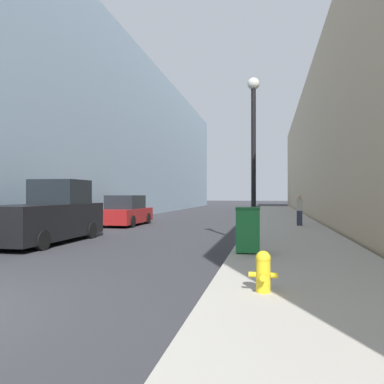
{
  "coord_description": "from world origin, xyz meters",
  "views": [
    {
      "loc": [
        4.99,
        -4.14,
        1.74
      ],
      "look_at": [
        0.57,
        17.41,
        1.88
      ],
      "focal_mm": 35.0,
      "sensor_mm": 36.0,
      "label": 1
    }
  ],
  "objects_px": {
    "lamppost": "(254,147)",
    "fire_hydrant": "(263,271)",
    "trash_bin": "(248,229)",
    "pickup_truck": "(49,216)",
    "parked_sedan_near": "(126,212)",
    "pedestrian_on_sidewalk": "(299,210)"
  },
  "relations": [
    {
      "from": "lamppost",
      "to": "fire_hydrant",
      "type": "bearing_deg",
      "value": -86.48
    },
    {
      "from": "trash_bin",
      "to": "fire_hydrant",
      "type": "bearing_deg",
      "value": -83.55
    },
    {
      "from": "pickup_truck",
      "to": "parked_sedan_near",
      "type": "bearing_deg",
      "value": 90.68
    },
    {
      "from": "fire_hydrant",
      "to": "lamppost",
      "type": "bearing_deg",
      "value": 93.52
    },
    {
      "from": "parked_sedan_near",
      "to": "lamppost",
      "type": "bearing_deg",
      "value": -42.19
    },
    {
      "from": "fire_hydrant",
      "to": "pickup_truck",
      "type": "bearing_deg",
      "value": 142.2
    },
    {
      "from": "parked_sedan_near",
      "to": "pickup_truck",
      "type": "bearing_deg",
      "value": -89.32
    },
    {
      "from": "trash_bin",
      "to": "pedestrian_on_sidewalk",
      "type": "height_order",
      "value": "pedestrian_on_sidewalk"
    },
    {
      "from": "lamppost",
      "to": "pickup_truck",
      "type": "height_order",
      "value": "lamppost"
    },
    {
      "from": "fire_hydrant",
      "to": "lamppost",
      "type": "height_order",
      "value": "lamppost"
    },
    {
      "from": "fire_hydrant",
      "to": "trash_bin",
      "type": "xyz_separation_m",
      "value": [
        -0.47,
        4.16,
        0.29
      ]
    },
    {
      "from": "fire_hydrant",
      "to": "pickup_truck",
      "type": "distance_m",
      "value": 9.79
    },
    {
      "from": "lamppost",
      "to": "pickup_truck",
      "type": "xyz_separation_m",
      "value": [
        -7.3,
        -0.94,
        -2.44
      ]
    },
    {
      "from": "fire_hydrant",
      "to": "trash_bin",
      "type": "distance_m",
      "value": 4.19
    },
    {
      "from": "parked_sedan_near",
      "to": "pedestrian_on_sidewalk",
      "type": "bearing_deg",
      "value": 0.85
    },
    {
      "from": "lamppost",
      "to": "pedestrian_on_sidewalk",
      "type": "bearing_deg",
      "value": 73.13
    },
    {
      "from": "lamppost",
      "to": "pedestrian_on_sidewalk",
      "type": "height_order",
      "value": "lamppost"
    },
    {
      "from": "parked_sedan_near",
      "to": "fire_hydrant",
      "type": "bearing_deg",
      "value": -60.18
    },
    {
      "from": "parked_sedan_near",
      "to": "pedestrian_on_sidewalk",
      "type": "height_order",
      "value": "pedestrian_on_sidewalk"
    },
    {
      "from": "fire_hydrant",
      "to": "pedestrian_on_sidewalk",
      "type": "xyz_separation_m",
      "value": [
        1.65,
        13.78,
        0.43
      ]
    },
    {
      "from": "pickup_truck",
      "to": "pedestrian_on_sidewalk",
      "type": "height_order",
      "value": "pickup_truck"
    },
    {
      "from": "pedestrian_on_sidewalk",
      "to": "lamppost",
      "type": "bearing_deg",
      "value": -106.87
    }
  ]
}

